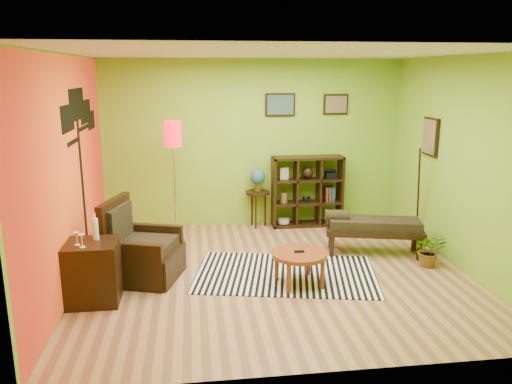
{
  "coord_description": "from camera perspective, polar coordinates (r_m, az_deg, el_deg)",
  "views": [
    {
      "loc": [
        -1.04,
        -6.04,
        2.58
      ],
      "look_at": [
        -0.21,
        0.25,
        1.05
      ],
      "focal_mm": 35.0,
      "sensor_mm": 36.0,
      "label": 1
    }
  ],
  "objects": [
    {
      "name": "side_cabinet",
      "position": [
        6.05,
        -18.2,
        -8.66
      ],
      "size": [
        0.6,
        0.55,
        1.03
      ],
      "color": "black",
      "rests_on": "ground"
    },
    {
      "name": "room_shell",
      "position": [
        6.18,
        1.4,
        6.31
      ],
      "size": [
        5.04,
        4.54,
        2.82
      ],
      "color": "#7EB92A",
      "rests_on": "ground"
    },
    {
      "name": "zebra_rug",
      "position": [
        6.63,
        3.42,
        -9.3
      ],
      "size": [
        2.57,
        1.86,
        0.01
      ],
      "primitive_type": "cube",
      "rotation": [
        0.0,
        0.0,
        -0.2
      ],
      "color": "white",
      "rests_on": "ground"
    },
    {
      "name": "armchair",
      "position": [
        6.58,
        -13.13,
        -6.97
      ],
      "size": [
        1.05,
        1.04,
        1.03
      ],
      "color": "black",
      "rests_on": "ground"
    },
    {
      "name": "cube_shelf",
      "position": [
        8.53,
        5.96,
        0.08
      ],
      "size": [
        1.2,
        0.35,
        1.2
      ],
      "color": "black",
      "rests_on": "ground"
    },
    {
      "name": "coffee_table",
      "position": [
        6.21,
        4.96,
        -7.37
      ],
      "size": [
        0.69,
        0.69,
        0.44
      ],
      "color": "brown",
      "rests_on": "ground"
    },
    {
      "name": "floor_lamp",
      "position": [
        7.56,
        -9.46,
        5.32
      ],
      "size": [
        0.28,
        0.28,
        1.88
      ],
      "color": "silver",
      "rests_on": "ground"
    },
    {
      "name": "globe_table",
      "position": [
        8.36,
        0.19,
        1.02
      ],
      "size": [
        0.41,
        0.41,
        1.01
      ],
      "color": "black",
      "rests_on": "ground"
    },
    {
      "name": "bench",
      "position": [
        7.4,
        13.1,
        -3.86
      ],
      "size": [
        1.45,
        0.81,
        0.64
      ],
      "color": "black",
      "rests_on": "ground"
    },
    {
      "name": "potted_plant",
      "position": [
        7.21,
        19.18,
        -6.66
      ],
      "size": [
        0.49,
        0.52,
        0.36
      ],
      "primitive_type": "imported",
      "rotation": [
        0.0,
        0.0,
        -0.18
      ],
      "color": "#26661E",
      "rests_on": "ground"
    },
    {
      "name": "ground",
      "position": [
        6.65,
        2.13,
        -9.28
      ],
      "size": [
        5.0,
        5.0,
        0.0
      ],
      "primitive_type": "plane",
      "color": "tan",
      "rests_on": "ground"
    }
  ]
}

